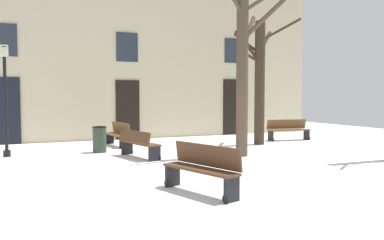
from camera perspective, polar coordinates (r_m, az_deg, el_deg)
name	(u,v)px	position (r m, az deg, el deg)	size (l,w,h in m)	color
ground_plane	(217,170)	(10.40, 3.55, -7.08)	(29.21, 29.21, 0.00)	white
building_facade	(132,43)	(18.08, -8.51, 10.88)	(18.26, 0.60, 8.38)	beige
tree_near_facade	(243,65)	(12.70, 7.34, 7.82)	(2.35, 1.79, 5.58)	#4C3D2D
tree_foreground	(260,78)	(15.78, 9.63, 5.93)	(2.41, 1.86, 4.88)	#382B1E
streetlamp	(5,87)	(13.66, -25.12, 4.27)	(0.30, 0.30, 3.53)	black
litter_bin	(100,139)	(13.78, -13.06, -2.71)	(0.48, 0.48, 0.87)	#2D3D2D
bench_near_center_tree	(138,143)	(12.38, -7.66, -3.28)	(0.88, 1.89, 0.85)	#51331E
bench_back_to_back_left	(288,129)	(17.54, 13.56, -1.31)	(1.91, 0.71, 0.89)	brown
bench_far_corner	(202,168)	(7.85, 1.44, -6.81)	(0.97, 1.87, 0.96)	#51331E
bench_by_litter_bin	(118,134)	(15.39, -10.53, -1.96)	(0.67, 1.80, 0.90)	brown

